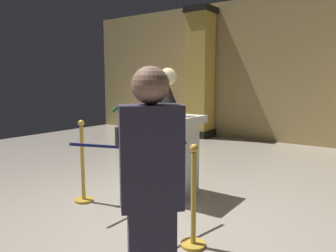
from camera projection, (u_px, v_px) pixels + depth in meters
ground_plane at (157, 211)px, 3.91m from camera, size 12.88×12.88×0.00m
back_wall at (288, 70)px, 8.10m from camera, size 12.88×0.16×3.72m
pedestal_clock at (168, 147)px, 4.33m from camera, size 0.77×0.77×1.73m
stanchion_near at (83, 173)px, 4.18m from camera, size 0.24×0.24×1.07m
stanchion_far at (193, 212)px, 3.02m from camera, size 0.24×0.24×0.99m
velvet_rope at (129, 152)px, 3.54m from camera, size 1.01×0.99×0.22m
column_left at (200, 74)px, 9.05m from camera, size 0.74×0.74×3.57m
potted_palm_left at (125, 132)px, 7.86m from camera, size 0.67×0.64×1.13m
bystander_guest at (151, 197)px, 1.92m from camera, size 0.41×0.41×1.63m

